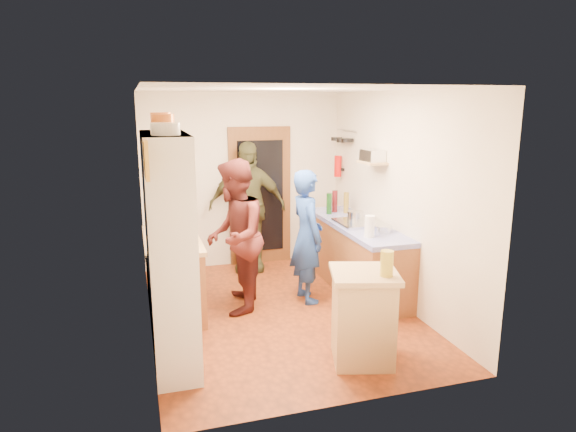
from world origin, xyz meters
name	(u,v)px	position (x,y,z in m)	size (l,w,h in m)	color
floor	(280,313)	(0.00, 0.00, -0.01)	(3.00, 4.00, 0.02)	#893914
ceiling	(279,88)	(0.00, 0.00, 2.61)	(3.00, 4.00, 0.02)	silver
wall_back	(243,180)	(0.00, 2.01, 1.30)	(3.00, 0.02, 2.60)	beige
wall_front	(350,256)	(0.00, -2.01, 1.30)	(3.00, 0.02, 2.60)	beige
wall_left	(143,214)	(-1.51, 0.00, 1.30)	(0.02, 4.00, 2.60)	beige
wall_right	(398,199)	(1.51, 0.00, 1.30)	(0.02, 4.00, 2.60)	beige
door_frame	(260,196)	(0.25, 1.97, 1.05)	(0.95, 0.06, 2.10)	brown
door_glass	(261,197)	(0.25, 1.94, 1.05)	(0.70, 0.02, 1.70)	black
hutch_body	(170,252)	(-1.30, -0.80, 1.10)	(0.40, 1.20, 2.20)	silver
hutch_top_shelf	(164,135)	(-1.30, -0.80, 2.18)	(0.40, 1.14, 0.04)	silver
plate_stack	(165,129)	(-1.30, -1.10, 2.25)	(0.24, 0.24, 0.10)	white
orange_pot_a	(163,123)	(-1.30, -0.75, 2.28)	(0.21, 0.21, 0.16)	orange
orange_pot_b	(161,122)	(-1.30, -0.50, 2.29)	(0.19, 0.19, 0.17)	orange
left_counter_base	(173,276)	(-1.20, 0.45, 0.42)	(0.60, 1.40, 0.85)	brown
left_counter_top	(172,240)	(-1.20, 0.45, 0.88)	(0.64, 1.44, 0.05)	tan
toaster	(180,242)	(-1.15, -0.07, 0.98)	(0.22, 0.15, 0.17)	white
kettle	(168,235)	(-1.25, 0.29, 0.98)	(0.15, 0.15, 0.17)	white
orange_bowl	(177,230)	(-1.12, 0.65, 0.94)	(0.20, 0.20, 0.09)	orange
chopping_board	(169,225)	(-1.18, 1.06, 0.91)	(0.30, 0.22, 0.03)	tan
right_counter_base	(356,258)	(1.20, 0.50, 0.42)	(0.60, 2.20, 0.84)	brown
right_counter_top	(357,225)	(1.20, 0.50, 0.87)	(0.62, 2.22, 0.06)	#2228B5
hob	(359,223)	(1.20, 0.43, 0.92)	(0.55, 0.58, 0.04)	silver
pot_on_hob	(355,216)	(1.15, 0.44, 1.01)	(0.21, 0.21, 0.14)	silver
bottle_a	(329,204)	(1.05, 1.12, 1.05)	(0.08, 0.08, 0.30)	#143F14
bottle_b	(335,201)	(1.18, 1.23, 1.06)	(0.08, 0.08, 0.31)	#591419
bottle_c	(346,203)	(1.31, 1.12, 1.05)	(0.07, 0.07, 0.30)	olive
paper_towel	(370,226)	(1.05, -0.19, 1.03)	(0.12, 0.12, 0.26)	white
mixing_bowl	(382,229)	(1.30, -0.03, 0.94)	(0.23, 0.23, 0.09)	silver
island_base	(363,319)	(0.44, -1.35, 0.43)	(0.55, 0.55, 0.86)	tan
island_top	(365,274)	(0.44, -1.35, 0.89)	(0.62, 0.62, 0.05)	tan
cutting_board	(358,271)	(0.41, -1.29, 0.90)	(0.35, 0.28, 0.02)	white
oil_jar	(387,263)	(0.58, -1.52, 1.03)	(0.12, 0.12, 0.24)	#AD9E2D
pan_rail	(346,130)	(1.46, 1.52, 2.05)	(0.02, 0.02, 0.65)	silver
pan_hang_a	(347,140)	(1.40, 1.35, 1.92)	(0.18, 0.18, 0.05)	black
pan_hang_b	(342,141)	(1.40, 1.55, 1.90)	(0.16, 0.16, 0.05)	black
pan_hang_c	(337,139)	(1.40, 1.75, 1.91)	(0.17, 0.17, 0.05)	black
wall_shelf	(372,163)	(1.37, 0.45, 1.70)	(0.26, 0.42, 0.03)	tan
radio	(373,156)	(1.37, 0.45, 1.79)	(0.22, 0.30, 0.15)	silver
ext_bracket	(341,169)	(1.47, 1.70, 1.45)	(0.06, 0.10, 0.04)	black
fire_extinguisher	(338,166)	(1.41, 1.70, 1.50)	(0.11, 0.11, 0.32)	red
picture_frame	(146,160)	(-1.48, -1.55, 2.05)	(0.03, 0.25, 0.30)	gold
person_hob	(310,237)	(0.47, 0.26, 0.83)	(0.61, 0.40, 1.67)	#204299
person_left	(238,236)	(-0.44, 0.27, 0.91)	(0.89, 0.69, 1.83)	#4B1B19
person_back	(248,207)	(0.00, 1.67, 0.96)	(1.12, 0.47, 1.91)	#414225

